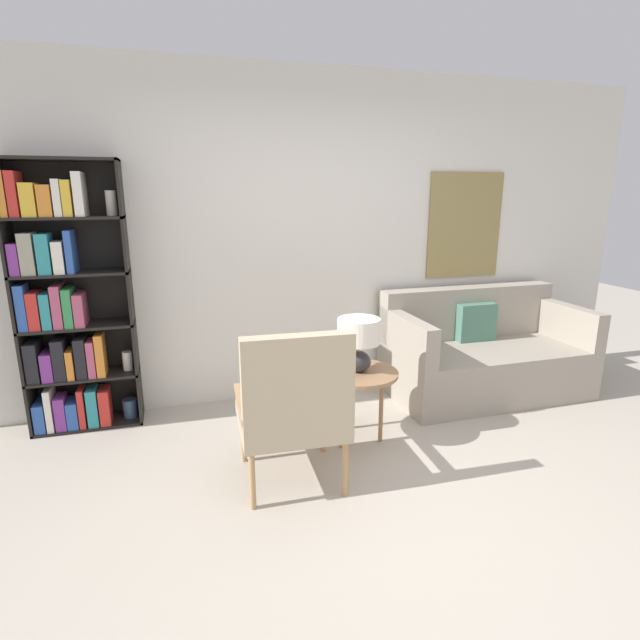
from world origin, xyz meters
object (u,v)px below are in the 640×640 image
Objects in this scene: couch at (482,355)px; side_table at (358,378)px; table_lamp at (359,338)px; armchair at (294,403)px; bookshelf at (66,309)px.

couch is 1.50m from side_table.
table_lamp is at bearing 76.02° from side_table.
armchair is 0.79m from table_lamp.
bookshelf is 2.16m from side_table.
armchair is at bearing -140.42° from side_table.
side_table is at bearing -22.55° from bookshelf.
armchair reaches higher than table_lamp.
bookshelf is 5.15× the size of table_lamp.
side_table is (0.58, 0.48, -0.09)m from armchair.
couch is at bearing 27.44° from armchair.
couch is 3.00× the size of side_table.
side_table is at bearing -103.98° from table_lamp.
table_lamp is (1.95, -0.80, -0.16)m from bookshelf.
couch is 4.44× the size of table_lamp.
bookshelf reaches higher than table_lamp.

